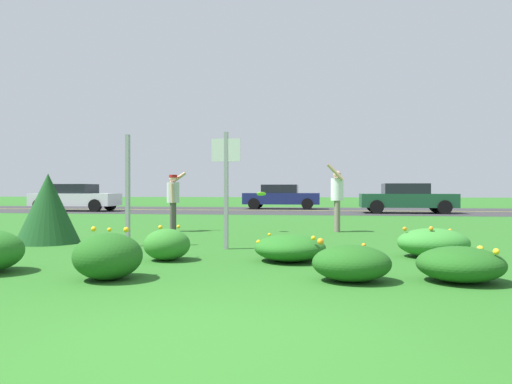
% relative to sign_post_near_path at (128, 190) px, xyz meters
% --- Properties ---
extents(ground_plane, '(120.00, 120.00, 0.00)m').
position_rel_sign_post_near_path_xyz_m(ground_plane, '(3.02, 5.69, -1.13)').
color(ground_plane, '#26601E').
extents(highway_strip, '(120.00, 9.68, 0.01)m').
position_rel_sign_post_near_path_xyz_m(highway_strip, '(3.02, 17.31, -1.13)').
color(highway_strip, '#2D2D30').
rests_on(highway_strip, ground).
extents(highway_center_stripe, '(120.00, 0.16, 0.00)m').
position_rel_sign_post_near_path_xyz_m(highway_center_stripe, '(3.02, 17.31, -1.12)').
color(highway_center_stripe, yellow).
rests_on(highway_center_stripe, ground).
extents(daylily_clump_front_center, '(0.75, 0.72, 0.55)m').
position_rel_sign_post_near_path_xyz_m(daylily_clump_front_center, '(1.41, -1.78, -0.87)').
color(daylily_clump_front_center, '#2D7526').
rests_on(daylily_clump_front_center, ground).
extents(daylily_clump_mid_left, '(0.98, 0.83, 0.51)m').
position_rel_sign_post_near_path_xyz_m(daylily_clump_mid_left, '(4.27, -3.20, -0.90)').
color(daylily_clump_mid_left, '#1E5619').
rests_on(daylily_clump_mid_left, ground).
extents(daylily_clump_mid_right, '(1.06, 0.98, 0.45)m').
position_rel_sign_post_near_path_xyz_m(daylily_clump_mid_right, '(5.61, -3.06, -0.91)').
color(daylily_clump_mid_right, '#1E5619').
rests_on(daylily_clump_mid_right, ground).
extents(daylily_clump_front_left, '(0.87, 0.88, 0.66)m').
position_rel_sign_post_near_path_xyz_m(daylily_clump_front_left, '(1.21, -3.51, -0.83)').
color(daylily_clump_front_left, '#1E5619').
rests_on(daylily_clump_front_left, ground).
extents(daylily_clump_near_camera, '(1.19, 1.03, 0.54)m').
position_rel_sign_post_near_path_xyz_m(daylily_clump_near_camera, '(5.77, -0.81, -0.88)').
color(daylily_clump_near_camera, '#337F2D').
rests_on(daylily_clump_near_camera, ground).
extents(daylily_clump_mid_center, '(1.15, 1.18, 0.44)m').
position_rel_sign_post_near_path_xyz_m(daylily_clump_mid_center, '(3.39, -1.58, -0.92)').
color(daylily_clump_mid_center, '#23661E').
rests_on(daylily_clump_mid_center, ground).
extents(sign_post_near_path, '(0.07, 0.10, 2.26)m').
position_rel_sign_post_near_path_xyz_m(sign_post_near_path, '(0.00, 0.00, 0.00)').
color(sign_post_near_path, '#93969B').
rests_on(sign_post_near_path, ground).
extents(sign_post_by_roadside, '(0.56, 0.10, 2.26)m').
position_rel_sign_post_near_path_xyz_m(sign_post_by_roadside, '(2.07, -0.19, 0.25)').
color(sign_post_by_roadside, '#93969B').
rests_on(sign_post_by_roadside, ground).
extents(evergreen_shrub_side, '(1.33, 1.33, 1.49)m').
position_rel_sign_post_near_path_xyz_m(evergreen_shrub_side, '(-1.91, 0.29, -0.38)').
color(evergreen_shrub_side, '#19471E').
rests_on(evergreen_shrub_side, ground).
extents(person_thrower_red_cap_gray_shirt, '(0.49, 0.52, 1.65)m').
position_rel_sign_post_near_path_xyz_m(person_thrower_red_cap_gray_shirt, '(-0.16, 3.51, -0.18)').
color(person_thrower_red_cap_gray_shirt, '#B2B2B7').
rests_on(person_thrower_red_cap_gray_shirt, ground).
extents(person_catcher_white_shirt, '(0.47, 0.52, 1.85)m').
position_rel_sign_post_near_path_xyz_m(person_catcher_white_shirt, '(4.29, 4.00, -0.13)').
color(person_catcher_white_shirt, silver).
rests_on(person_catcher_white_shirt, ground).
extents(frisbee_lime, '(0.26, 0.24, 0.12)m').
position_rel_sign_post_near_path_xyz_m(frisbee_lime, '(2.26, 3.67, -0.10)').
color(frisbee_lime, '#8CD133').
extents(car_white_leftmost, '(4.50, 2.00, 1.45)m').
position_rel_sign_post_near_path_xyz_m(car_white_leftmost, '(-9.32, 15.13, -0.39)').
color(car_white_leftmost, silver).
rests_on(car_white_leftmost, ground).
extents(car_navy_center_left, '(4.50, 2.00, 1.45)m').
position_rel_sign_post_near_path_xyz_m(car_navy_center_left, '(1.44, 19.49, -0.39)').
color(car_navy_center_left, navy).
rests_on(car_navy_center_left, ground).
extents(car_dark_green_center_right, '(4.50, 2.00, 1.45)m').
position_rel_sign_post_near_path_xyz_m(car_dark_green_center_right, '(7.97, 15.13, -0.39)').
color(car_dark_green_center_right, '#194C2D').
rests_on(car_dark_green_center_right, ground).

